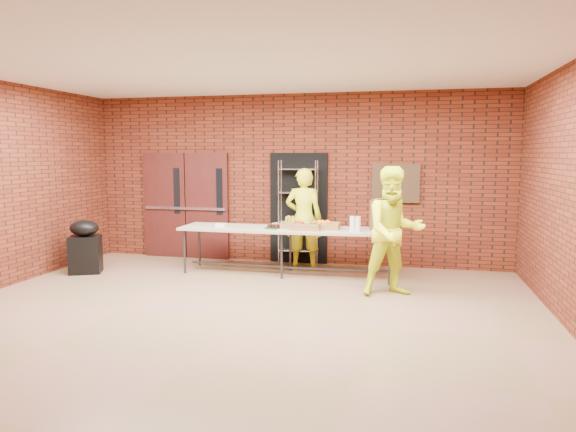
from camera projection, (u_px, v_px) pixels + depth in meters
The scene contains 19 objects.
room at pixel (233, 193), 6.36m from camera, with size 8.08×7.08×3.28m.
double_doors at pixel (186, 205), 10.25m from camera, with size 1.78×0.12×2.10m.
dark_doorway at pixel (299, 208), 9.75m from camera, with size 1.10×0.06×2.10m, color black.
bronze_plaque at pixel (396, 183), 9.27m from camera, with size 0.85×0.04×0.70m, color #412C1A.
wire_rack at pixel (298, 213), 9.62m from camera, with size 0.72×0.24×1.96m, color silver, non-canonical shape.
table_left at pixel (238, 230), 9.02m from camera, with size 1.97×0.84×0.81m.
table_right at pixel (337, 233), 8.62m from camera, with size 2.03×0.95×0.82m.
basket_bananas at pixel (294, 225), 8.77m from camera, with size 0.41×0.32×0.13m.
basket_oranges at pixel (326, 226), 8.65m from camera, with size 0.44×0.35×0.14m.
basket_apples at pixel (306, 226), 8.58m from camera, with size 0.48×0.37×0.15m.
muffin_tray at pixel (275, 226), 8.82m from camera, with size 0.37×0.37×0.09m.
napkin_box at pixel (221, 225), 9.02m from camera, with size 0.17×0.12×0.06m, color white.
coffee_dispenser at pixel (382, 215), 8.57m from camera, with size 0.38×0.34×0.50m, color brown.
cup_stack_front at pixel (352, 224), 8.37m from camera, with size 0.08×0.08×0.25m, color white.
cup_stack_mid at pixel (358, 224), 8.32m from camera, with size 0.08×0.08×0.25m, color white.
cup_stack_back at pixel (358, 223), 8.58m from camera, with size 0.07×0.07×0.22m, color white.
covered_grill at pixel (85, 247), 8.97m from camera, with size 0.64×0.60×0.93m.
volunteer_woman at pixel (304, 218), 9.38m from camera, with size 0.67×0.44×1.82m, color #F0FF1C.
volunteer_man at pixel (394, 231), 7.51m from camera, with size 0.92×0.72×1.90m, color #F0FF1C.
Camera 1 is at (2.11, -6.03, 2.08)m, focal length 32.00 mm.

